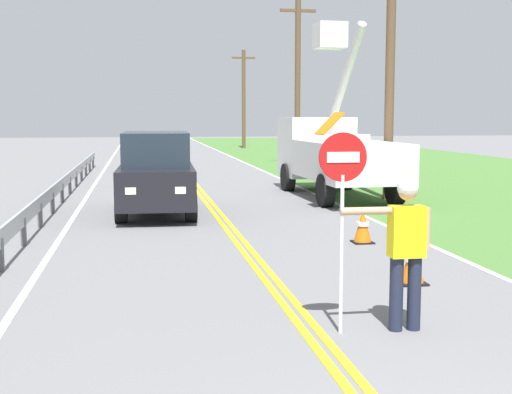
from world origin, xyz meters
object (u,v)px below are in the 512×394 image
at_px(stop_sign_paddle, 342,187).
at_px(oncoming_suv_nearest, 156,173).
at_px(utility_pole_far, 244,97).
at_px(traffic_cone_lead, 412,262).
at_px(utility_bucket_truck, 333,151).
at_px(utility_pole_near, 390,51).
at_px(traffic_cone_mid, 363,226).
at_px(flagger_worker, 406,243).
at_px(utility_pole_mid, 298,79).

bearing_deg(stop_sign_paddle, oncoming_suv_nearest, 100.24).
distance_m(utility_pole_far, traffic_cone_lead, 43.99).
bearing_deg(utility_bucket_truck, utility_pole_near, -36.31).
distance_m(utility_pole_near, traffic_cone_mid, 8.64).
bearing_deg(utility_bucket_truck, traffic_cone_mid, -101.65).
distance_m(utility_bucket_truck, oncoming_suv_nearest, 6.45).
xyz_separation_m(flagger_worker, utility_pole_near, (4.37, 12.46, 3.39)).
xyz_separation_m(oncoming_suv_nearest, traffic_cone_lead, (3.60, -8.16, -0.72)).
bearing_deg(traffic_cone_lead, utility_bucket_truck, 80.12).
distance_m(utility_pole_mid, traffic_cone_lead, 25.02).
bearing_deg(utility_pole_near, utility_pole_far, 89.03).
bearing_deg(utility_pole_mid, utility_bucket_truck, -97.96).
xyz_separation_m(flagger_worker, traffic_cone_lead, (0.97, 2.14, -0.71)).
bearing_deg(utility_pole_mid, utility_pole_near, -91.65).
distance_m(stop_sign_paddle, oncoming_suv_nearest, 10.47).
distance_m(stop_sign_paddle, utility_pole_near, 13.75).
xyz_separation_m(flagger_worker, utility_bucket_truck, (2.95, 13.50, 0.37)).
distance_m(stop_sign_paddle, utility_pole_far, 46.20).
height_order(utility_bucket_truck, utility_pole_far, utility_pole_far).
relative_size(utility_bucket_truck, traffic_cone_mid, 9.82).
bearing_deg(oncoming_suv_nearest, stop_sign_paddle, -79.76).
bearing_deg(oncoming_suv_nearest, traffic_cone_mid, -50.61).
height_order(flagger_worker, oncoming_suv_nearest, oncoming_suv_nearest).
distance_m(traffic_cone_lead, traffic_cone_mid, 3.38).
distance_m(stop_sign_paddle, traffic_cone_lead, 3.08).
height_order(utility_pole_near, traffic_cone_mid, utility_pole_near).
xyz_separation_m(stop_sign_paddle, utility_pole_far, (5.71, 45.79, 2.23)).
relative_size(stop_sign_paddle, oncoming_suv_nearest, 0.50).
xyz_separation_m(stop_sign_paddle, oncoming_suv_nearest, (-1.86, 10.28, -0.65)).
bearing_deg(utility_pole_near, oncoming_suv_nearest, -162.78).
xyz_separation_m(flagger_worker, utility_pole_far, (4.94, 45.80, 2.89)).
bearing_deg(utility_pole_far, flagger_worker, -96.15).
bearing_deg(utility_pole_near, utility_pole_mid, 88.35).
relative_size(oncoming_suv_nearest, traffic_cone_mid, 6.66).
bearing_deg(oncoming_suv_nearest, flagger_worker, -75.68).
xyz_separation_m(stop_sign_paddle, traffic_cone_lead, (1.74, 2.13, -1.37)).
xyz_separation_m(utility_bucket_truck, utility_pole_far, (1.98, 32.29, 2.52)).
height_order(utility_pole_mid, traffic_cone_lead, utility_pole_mid).
bearing_deg(flagger_worker, traffic_cone_lead, 65.49).
bearing_deg(utility_pole_near, flagger_worker, -109.33).
relative_size(flagger_worker, stop_sign_paddle, 0.78).
distance_m(stop_sign_paddle, utility_bucket_truck, 14.00).
relative_size(utility_bucket_truck, utility_pole_near, 0.81).
bearing_deg(traffic_cone_lead, oncoming_suv_nearest, 113.83).
bearing_deg(oncoming_suv_nearest, traffic_cone_lead, -66.17).
relative_size(flagger_worker, traffic_cone_mid, 2.61).
height_order(flagger_worker, utility_pole_mid, utility_pole_mid).
xyz_separation_m(flagger_worker, utility_pole_mid, (4.78, 26.54, 3.26)).
height_order(utility_pole_far, traffic_cone_lead, utility_pole_far).
bearing_deg(traffic_cone_lead, traffic_cone_mid, 84.40).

